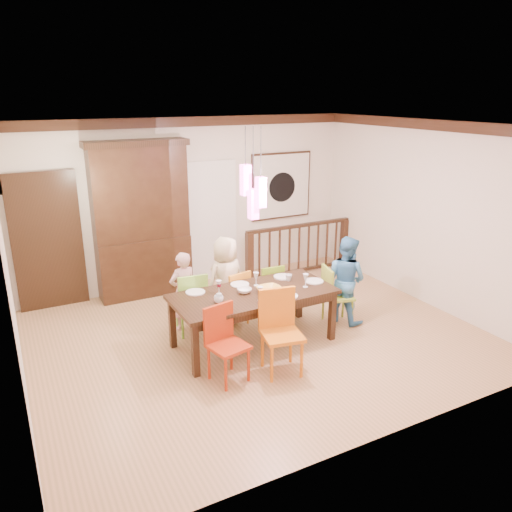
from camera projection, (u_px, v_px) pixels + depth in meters
name	position (u px, v px, depth m)	size (l,w,h in m)	color
floor	(258.00, 336.00, 7.06)	(6.00, 6.00, 0.00)	#AA8352
ceiling	(258.00, 125.00, 6.15)	(6.00, 6.00, 0.00)	white
wall_back	(191.00, 203.00, 8.71)	(6.00, 6.00, 0.00)	silver
wall_left	(8.00, 274.00, 5.29)	(5.00, 5.00, 0.00)	silver
wall_right	(425.00, 214.00, 7.92)	(5.00, 5.00, 0.00)	silver
crown_molding	(258.00, 132.00, 6.18)	(6.00, 5.00, 0.16)	black
panel_door	(48.00, 244.00, 7.74)	(1.04, 0.07, 2.24)	black
white_doorway	(211.00, 223.00, 8.96)	(0.97, 0.05, 2.22)	silver
painting	(281.00, 186.00, 9.42)	(1.25, 0.06, 1.25)	black
pendant_cluster	(253.00, 192.00, 6.22)	(0.27, 0.21, 1.14)	#EE47AB
dining_table	(253.00, 298.00, 6.67)	(2.19, 1.02, 0.75)	black
chair_far_left	(190.00, 298.00, 7.03)	(0.46, 0.46, 0.92)	#82C940
chair_far_mid	(233.00, 293.00, 7.33)	(0.44, 0.44, 0.83)	orange
chair_far_right	(268.00, 285.00, 7.64)	(0.40, 0.40, 0.82)	#7BA820
chair_near_left	(228.00, 340.00, 5.83)	(0.49, 0.49, 0.92)	#A32C0E
chair_near_mid	(282.00, 328.00, 5.98)	(0.55, 0.55, 1.03)	#CF6A11
chair_end_right	(338.00, 291.00, 7.31)	(0.48, 0.48, 0.89)	#8EA72F
china_hutch	(141.00, 220.00, 8.17)	(1.64, 0.46, 2.58)	black
balustrade	(299.00, 248.00, 9.38)	(2.21, 0.12, 0.96)	black
person_far_left	(183.00, 291.00, 7.13)	(0.42, 0.28, 1.16)	beige
person_far_mid	(226.00, 280.00, 7.34)	(0.64, 0.42, 1.31)	beige
person_end_right	(346.00, 279.00, 7.36)	(0.64, 0.50, 1.31)	teal
serving_bowl	(269.00, 290.00, 6.61)	(0.32, 0.32, 0.08)	gold
small_bowl	(245.00, 291.00, 6.62)	(0.19, 0.19, 0.06)	white
cup_left	(219.00, 299.00, 6.31)	(0.12, 0.12, 0.09)	silver
cup_right	(289.00, 278.00, 7.04)	(0.10, 0.10, 0.09)	silver
plate_far_left	(195.00, 292.00, 6.63)	(0.26, 0.26, 0.01)	white
plate_far_mid	(240.00, 284.00, 6.90)	(0.26, 0.26, 0.01)	white
plate_far_right	(283.00, 277.00, 7.18)	(0.26, 0.26, 0.01)	white
plate_near_left	(217.00, 310.00, 6.07)	(0.26, 0.26, 0.01)	white
plate_near_mid	(288.00, 296.00, 6.51)	(0.26, 0.26, 0.01)	white
plate_end_right	(314.00, 281.00, 7.01)	(0.26, 0.26, 0.01)	white
wine_glass_a	(219.00, 287.00, 6.56)	(0.08, 0.08, 0.19)	#590C19
wine_glass_b	(256.00, 279.00, 6.85)	(0.08, 0.08, 0.19)	silver
wine_glass_c	(260.00, 294.00, 6.35)	(0.08, 0.08, 0.19)	#590C19
wine_glass_d	(306.00, 281.00, 6.79)	(0.08, 0.08, 0.19)	silver
napkin	(267.00, 303.00, 6.28)	(0.18, 0.14, 0.01)	#D83359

